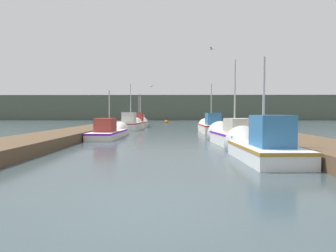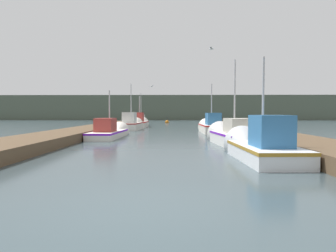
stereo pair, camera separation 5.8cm
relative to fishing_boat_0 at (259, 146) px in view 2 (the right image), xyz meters
name	(u,v)px [view 2 (the right image)]	position (x,y,z in m)	size (l,w,h in m)	color
ground_plane	(142,210)	(-3.58, -5.80, -0.43)	(200.00, 200.00, 0.00)	#38474C
dock_left	(81,132)	(-9.62, 10.20, -0.18)	(2.87, 40.00, 0.49)	brown
dock_right	(253,132)	(2.47, 10.20, -0.18)	(2.87, 40.00, 0.49)	brown
distant_shore_ridge	(171,108)	(-3.58, 60.77, 2.25)	(120.00, 16.00, 5.37)	#4C5647
fishing_boat_0	(259,146)	(0.00, 0.00, 0.00)	(1.87, 4.91, 4.07)	silver
fishing_boat_1	(232,136)	(-0.02, 4.79, 0.01)	(2.19, 5.31, 4.79)	silver
fishing_boat_2	(111,132)	(-7.22, 9.03, -0.07)	(1.73, 6.10, 3.56)	silver
fishing_boat_3	(211,126)	(0.05, 14.12, 0.07)	(1.82, 5.55, 4.44)	silver
fishing_boat_4	(131,124)	(-7.09, 17.72, 0.09)	(1.92, 4.92, 4.82)	silver
fishing_boat_5	(140,123)	(-6.87, 22.70, 0.05)	(1.73, 5.61, 3.93)	silver
fishing_boat_6	(141,122)	(-7.22, 27.54, -0.02)	(1.39, 6.02, 4.49)	silver
mooring_piling_0	(129,122)	(-8.24, 24.09, 0.05)	(0.24, 0.24, 0.96)	#473523
mooring_piling_1	(235,128)	(1.25, 10.21, 0.13)	(0.35, 0.35, 1.12)	#473523
channel_buoy	(167,122)	(-4.08, 35.66, -0.27)	(0.59, 0.59, 1.09)	#BF6513
seagull_lead	(211,49)	(-0.85, 6.95, 4.93)	(0.31, 0.56, 0.12)	white
seagull_1	(151,86)	(-5.12, 16.90, 3.62)	(0.42, 0.52, 0.12)	white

